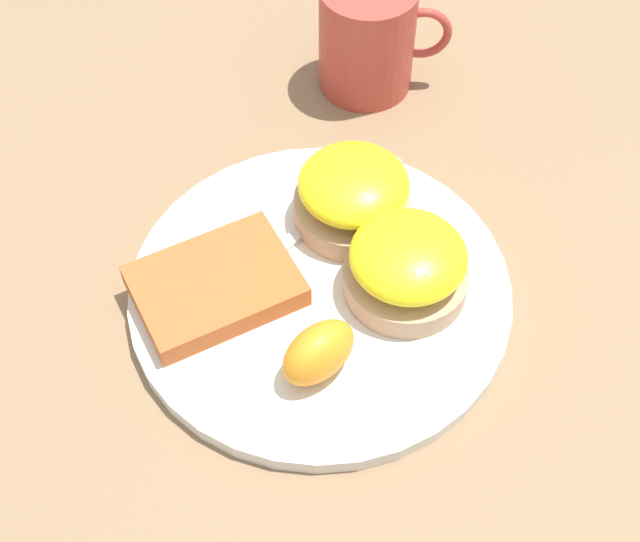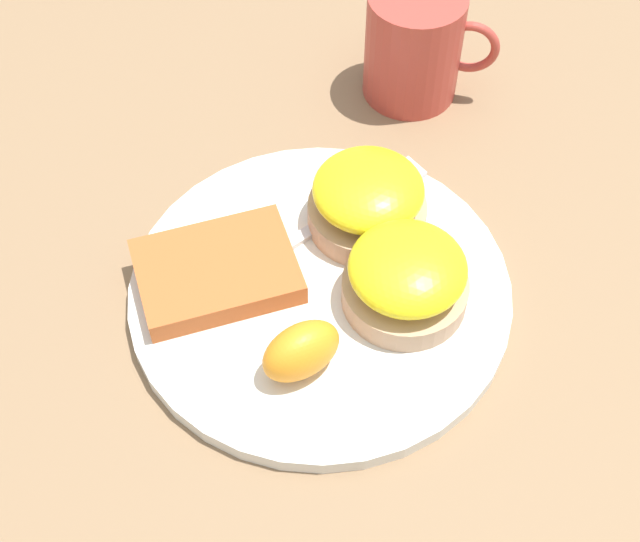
{
  "view_description": "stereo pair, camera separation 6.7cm",
  "coord_description": "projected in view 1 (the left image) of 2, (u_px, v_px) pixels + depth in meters",
  "views": [
    {
      "loc": [
        0.01,
        -0.4,
        0.57
      ],
      "look_at": [
        0.0,
        0.0,
        0.03
      ],
      "focal_mm": 50.0,
      "sensor_mm": 36.0,
      "label": 1
    },
    {
      "loc": [
        0.07,
        -0.39,
        0.57
      ],
      "look_at": [
        0.0,
        0.0,
        0.03
      ],
      "focal_mm": 50.0,
      "sensor_mm": 36.0,
      "label": 2
    }
  ],
  "objects": [
    {
      "name": "plate",
      "position": [
        320.0,
        292.0,
        0.69
      ],
      "size": [
        0.29,
        0.29,
        0.01
      ],
      "primitive_type": "cylinder",
      "color": "silver",
      "rests_on": "ground_plane"
    },
    {
      "name": "cup",
      "position": [
        368.0,
        37.0,
        0.8
      ],
      "size": [
        0.12,
        0.09,
        0.1
      ],
      "color": "#B23D33",
      "rests_on": "ground_plane"
    },
    {
      "name": "fork",
      "position": [
        317.0,
        218.0,
        0.72
      ],
      "size": [
        0.16,
        0.18,
        0.0
      ],
      "color": "silver",
      "rests_on": "plate"
    },
    {
      "name": "orange_wedge",
      "position": [
        315.0,
        352.0,
        0.62
      ],
      "size": [
        0.07,
        0.07,
        0.04
      ],
      "primitive_type": "ellipsoid",
      "rotation": [
        0.0,
        0.0,
        0.76
      ],
      "color": "orange",
      "rests_on": "plate"
    },
    {
      "name": "sandwich_benedict_left",
      "position": [
        407.0,
        261.0,
        0.66
      ],
      "size": [
        0.1,
        0.1,
        0.06
      ],
      "color": "tan",
      "rests_on": "plate"
    },
    {
      "name": "ground_plane",
      "position": [
        320.0,
        297.0,
        0.7
      ],
      "size": [
        1.1,
        1.1,
        0.0
      ],
      "primitive_type": "plane",
      "color": "#846647"
    },
    {
      "name": "sandwich_benedict_right",
      "position": [
        353.0,
        195.0,
        0.7
      ],
      "size": [
        0.1,
        0.1,
        0.06
      ],
      "color": "tan",
      "rests_on": "plate"
    },
    {
      "name": "hashbrown_patty",
      "position": [
        215.0,
        286.0,
        0.67
      ],
      "size": [
        0.15,
        0.13,
        0.02
      ],
      "primitive_type": "cube",
      "rotation": [
        0.0,
        0.0,
        0.49
      ],
      "color": "#B85929",
      "rests_on": "plate"
    }
  ]
}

